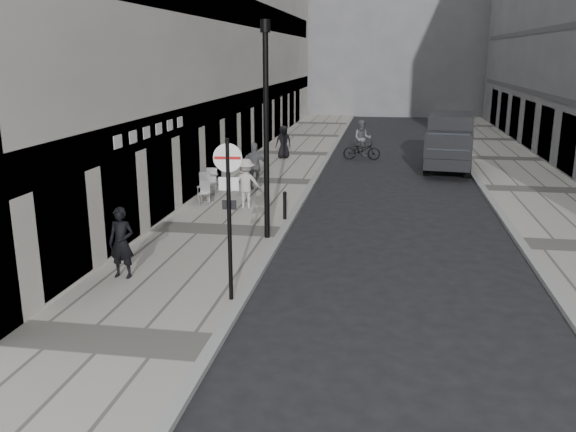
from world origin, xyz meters
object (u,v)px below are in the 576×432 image
lamppost (266,121)px  cyclist (362,144)px  walking_man (121,243)px  sign_post (229,199)px  panel_van (450,139)px

lamppost → cyclist: (2.11, 15.01, -2.73)m
walking_man → sign_post: bearing=-15.2°
panel_van → cyclist: (-4.24, 2.18, -0.65)m
walking_man → cyclist: (4.90, 18.82, -0.18)m
sign_post → cyclist: 19.92m
panel_van → walking_man: bearing=-111.9°
walking_man → cyclist: cyclist is taller
lamppost → walking_man: bearing=-126.2°
walking_man → sign_post: sign_post is taller
walking_man → lamppost: (2.79, 3.81, 2.55)m
sign_post → lamppost: bearing=86.2°
walking_man → cyclist: bearing=77.9°
walking_man → cyclist: 19.45m
panel_van → lamppost: bearing=-109.4°
sign_post → cyclist: (1.98, 19.75, -1.59)m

